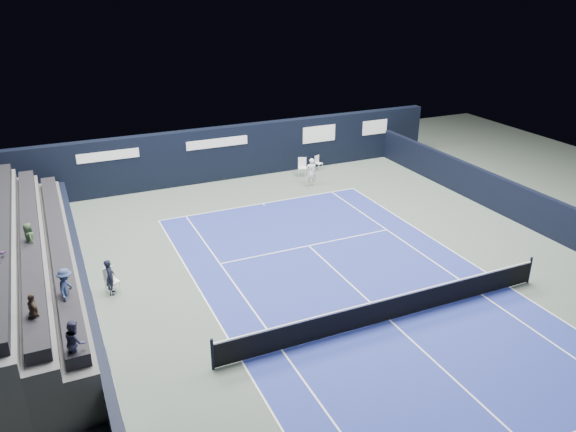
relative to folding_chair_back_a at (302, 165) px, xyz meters
name	(u,v)px	position (x,y,z in m)	size (l,w,h in m)	color
ground	(360,293)	(-3.85, -13.11, -0.62)	(48.00, 48.00, 0.00)	#4A574E
court_surface	(390,320)	(-3.85, -15.11, -0.62)	(10.97, 23.77, 0.01)	navy
enclosure_wall_right	(500,195)	(6.65, -9.11, 0.28)	(0.30, 22.00, 1.80)	black
folding_chair_back_a	(302,165)	(0.00, 0.00, 0.00)	(0.63, 0.62, 1.09)	white
folding_chair_back_b	(318,162)	(1.37, 0.62, -0.12)	(0.49, 0.48, 0.87)	silver
line_judge_chair	(111,278)	(-12.39, -9.13, -0.05)	(0.57, 0.56, 1.00)	silver
line_judge	(110,277)	(-12.40, -9.28, 0.09)	(0.52, 0.34, 1.42)	black
court_markings	(390,320)	(-3.85, -15.11, -0.61)	(11.03, 23.83, 0.00)	white
tennis_net	(391,308)	(-3.85, -15.11, -0.11)	(12.90, 0.10, 1.10)	black
back_sponsor_wall	(233,152)	(-3.84, 1.39, 0.93)	(26.00, 0.63, 3.10)	black
side_barrier_left	(84,283)	(-13.35, -9.13, -0.02)	(0.33, 22.00, 1.20)	black
tennis_player	(311,172)	(-0.27, -1.74, 0.18)	(0.67, 0.88, 1.59)	white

